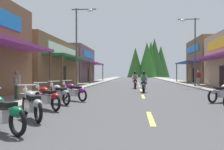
{
  "coord_description": "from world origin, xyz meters",
  "views": [
    {
      "loc": [
        -0.48,
        0.25,
        1.41
      ],
      "look_at": [
        -3.12,
        27.93,
        1.19
      ],
      "focal_mm": 38.68,
      "sensor_mm": 36.0,
      "label": 1
    }
  ],
  "objects_px": {
    "streetlamp_left": "(80,37)",
    "motorcycle_parked_left_3": "(59,93)",
    "rider_cruising_trailing": "(135,81)",
    "pedestrian_by_shop": "(198,77)",
    "pedestrian_browsing": "(17,84)",
    "motorcycle_parked_left_0": "(1,112)",
    "motorcycle_parked_left_1": "(31,103)",
    "motorcycle_parked_left_4": "(73,91)",
    "rider_cruising_lead": "(144,83)",
    "motorcycle_parked_right_3": "(223,92)",
    "motorcycle_parked_left_2": "(47,97)",
    "streetlamp_right": "(192,43)"
  },
  "relations": [
    {
      "from": "streetlamp_left",
      "to": "motorcycle_parked_left_0",
      "type": "height_order",
      "value": "streetlamp_left"
    },
    {
      "from": "motorcycle_parked_left_1",
      "to": "rider_cruising_trailing",
      "type": "relative_size",
      "value": 0.81
    },
    {
      "from": "motorcycle_parked_left_1",
      "to": "pedestrian_browsing",
      "type": "relative_size",
      "value": 1.14
    },
    {
      "from": "motorcycle_parked_left_4",
      "to": "motorcycle_parked_left_2",
      "type": "bearing_deg",
      "value": 122.07
    },
    {
      "from": "motorcycle_parked_right_3",
      "to": "motorcycle_parked_left_4",
      "type": "relative_size",
      "value": 1.04
    },
    {
      "from": "rider_cruising_lead",
      "to": "pedestrian_by_shop",
      "type": "height_order",
      "value": "pedestrian_by_shop"
    },
    {
      "from": "motorcycle_parked_left_2",
      "to": "motorcycle_parked_left_0",
      "type": "bearing_deg",
      "value": 136.35
    },
    {
      "from": "motorcycle_parked_left_1",
      "to": "motorcycle_parked_left_4",
      "type": "height_order",
      "value": "same"
    },
    {
      "from": "motorcycle_parked_left_2",
      "to": "pedestrian_browsing",
      "type": "bearing_deg",
      "value": -2.03
    },
    {
      "from": "rider_cruising_trailing",
      "to": "pedestrian_by_shop",
      "type": "relative_size",
      "value": 1.23
    },
    {
      "from": "motorcycle_parked_left_2",
      "to": "pedestrian_by_shop",
      "type": "height_order",
      "value": "pedestrian_by_shop"
    },
    {
      "from": "pedestrian_browsing",
      "to": "rider_cruising_lead",
      "type": "bearing_deg",
      "value": 167.27
    },
    {
      "from": "streetlamp_left",
      "to": "motorcycle_parked_left_3",
      "type": "bearing_deg",
      "value": -82.78
    },
    {
      "from": "motorcycle_parked_left_0",
      "to": "motorcycle_parked_left_1",
      "type": "distance_m",
      "value": 1.62
    },
    {
      "from": "motorcycle_parked_left_1",
      "to": "pedestrian_browsing",
      "type": "height_order",
      "value": "pedestrian_browsing"
    },
    {
      "from": "streetlamp_right",
      "to": "pedestrian_by_shop",
      "type": "distance_m",
      "value": 4.84
    },
    {
      "from": "motorcycle_parked_left_3",
      "to": "motorcycle_parked_left_4",
      "type": "distance_m",
      "value": 1.35
    },
    {
      "from": "streetlamp_left",
      "to": "streetlamp_right",
      "type": "height_order",
      "value": "streetlamp_left"
    },
    {
      "from": "rider_cruising_lead",
      "to": "motorcycle_parked_left_1",
      "type": "bearing_deg",
      "value": 165.24
    },
    {
      "from": "motorcycle_parked_right_3",
      "to": "motorcycle_parked_left_3",
      "type": "height_order",
      "value": "same"
    },
    {
      "from": "streetlamp_left",
      "to": "rider_cruising_lead",
      "type": "bearing_deg",
      "value": -22.46
    },
    {
      "from": "streetlamp_left",
      "to": "motorcycle_parked_left_4",
      "type": "xyz_separation_m",
      "value": [
        1.51,
        -7.99,
        -3.94
      ]
    },
    {
      "from": "streetlamp_left",
      "to": "motorcycle_parked_left_3",
      "type": "distance_m",
      "value": 10.17
    },
    {
      "from": "motorcycle_parked_left_1",
      "to": "motorcycle_parked_left_3",
      "type": "bearing_deg",
      "value": -33.16
    },
    {
      "from": "streetlamp_left",
      "to": "motorcycle_parked_right_3",
      "type": "bearing_deg",
      "value": -41.95
    },
    {
      "from": "motorcycle_parked_left_4",
      "to": "pedestrian_browsing",
      "type": "relative_size",
      "value": 1.15
    },
    {
      "from": "rider_cruising_trailing",
      "to": "pedestrian_by_shop",
      "type": "distance_m",
      "value": 8.88
    },
    {
      "from": "rider_cruising_trailing",
      "to": "motorcycle_parked_left_3",
      "type": "bearing_deg",
      "value": 160.11
    },
    {
      "from": "motorcycle_parked_left_3",
      "to": "pedestrian_browsing",
      "type": "height_order",
      "value": "pedestrian_browsing"
    },
    {
      "from": "motorcycle_parked_left_0",
      "to": "pedestrian_browsing",
      "type": "distance_m",
      "value": 6.62
    },
    {
      "from": "motorcycle_parked_left_1",
      "to": "motorcycle_parked_left_3",
      "type": "relative_size",
      "value": 1.08
    },
    {
      "from": "motorcycle_parked_left_3",
      "to": "motorcycle_parked_left_4",
      "type": "height_order",
      "value": "same"
    },
    {
      "from": "streetlamp_left",
      "to": "motorcycle_parked_left_3",
      "type": "height_order",
      "value": "streetlamp_left"
    },
    {
      "from": "motorcycle_parked_left_3",
      "to": "rider_cruising_lead",
      "type": "relative_size",
      "value": 0.75
    },
    {
      "from": "motorcycle_parked_right_3",
      "to": "rider_cruising_lead",
      "type": "bearing_deg",
      "value": 87.31
    },
    {
      "from": "motorcycle_parked_left_0",
      "to": "motorcycle_parked_left_2",
      "type": "xyz_separation_m",
      "value": [
        -0.23,
        3.61,
        0.0
      ]
    },
    {
      "from": "motorcycle_parked_left_1",
      "to": "pedestrian_browsing",
      "type": "distance_m",
      "value": 5.21
    },
    {
      "from": "motorcycle_parked_right_3",
      "to": "motorcycle_parked_left_4",
      "type": "distance_m",
      "value": 7.36
    },
    {
      "from": "motorcycle_parked_left_4",
      "to": "rider_cruising_lead",
      "type": "height_order",
      "value": "rider_cruising_lead"
    },
    {
      "from": "streetlamp_left",
      "to": "rider_cruising_lead",
      "type": "xyz_separation_m",
      "value": [
        5.31,
        -2.19,
        -3.77
      ]
    },
    {
      "from": "motorcycle_parked_left_4",
      "to": "pedestrian_browsing",
      "type": "bearing_deg",
      "value": 49.04
    },
    {
      "from": "streetlamp_right",
      "to": "rider_cruising_lead",
      "type": "relative_size",
      "value": 3.2
    },
    {
      "from": "rider_cruising_lead",
      "to": "pedestrian_browsing",
      "type": "relative_size",
      "value": 1.39
    },
    {
      "from": "streetlamp_right",
      "to": "pedestrian_by_shop",
      "type": "bearing_deg",
      "value": 66.21
    },
    {
      "from": "motorcycle_parked_right_3",
      "to": "rider_cruising_lead",
      "type": "distance_m",
      "value": 6.8
    },
    {
      "from": "motorcycle_parked_left_3",
      "to": "rider_cruising_lead",
      "type": "height_order",
      "value": "rider_cruising_lead"
    },
    {
      "from": "motorcycle_parked_right_3",
      "to": "motorcycle_parked_left_4",
      "type": "bearing_deg",
      "value": 145.71
    },
    {
      "from": "motorcycle_parked_left_1",
      "to": "rider_cruising_trailing",
      "type": "distance_m",
      "value": 15.47
    },
    {
      "from": "streetlamp_left",
      "to": "pedestrian_by_shop",
      "type": "distance_m",
      "value": 14.34
    },
    {
      "from": "motorcycle_parked_left_2",
      "to": "rider_cruising_trailing",
      "type": "xyz_separation_m",
      "value": [
        3.43,
        13.16,
        0.17
      ]
    }
  ]
}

